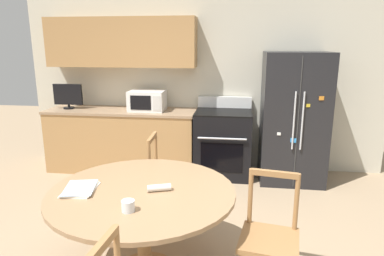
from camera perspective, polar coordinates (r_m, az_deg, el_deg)
name	(u,v)px	position (r m, az deg, el deg)	size (l,w,h in m)	color
back_wall	(182,70)	(5.03, -1.76, 9.57)	(5.20, 0.44, 2.60)	beige
kitchen_counter	(123,140)	(5.12, -11.47, -1.93)	(2.15, 0.64, 0.90)	#AD7F4C
refrigerator	(293,118)	(4.74, 16.52, 1.61)	(0.83, 0.74, 1.72)	black
oven_range	(223,143)	(4.82, 5.17, -2.49)	(0.77, 0.68, 1.08)	black
microwave	(147,101)	(4.89, -7.46, 4.55)	(0.50, 0.38, 0.28)	white
countertop_tv	(68,95)	(5.29, -19.96, 5.13)	(0.42, 0.16, 0.36)	black
dining_table	(143,203)	(2.74, -8.21, -12.29)	(1.43, 1.43, 0.74)	#997551
dining_chair_far	(168,178)	(3.68, -4.03, -8.38)	(0.44, 0.44, 0.90)	#9E7042
dining_chair_right	(269,238)	(2.71, 12.79, -17.44)	(0.48, 0.48, 0.90)	#9E7042
candle_glass	(128,207)	(2.38, -10.59, -12.76)	(0.09, 0.09, 0.08)	silver
folded_napkin	(159,188)	(2.65, -5.49, -9.89)	(0.19, 0.11, 0.05)	silver
mail_stack	(80,189)	(2.79, -18.15, -9.62)	(0.28, 0.34, 0.02)	white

